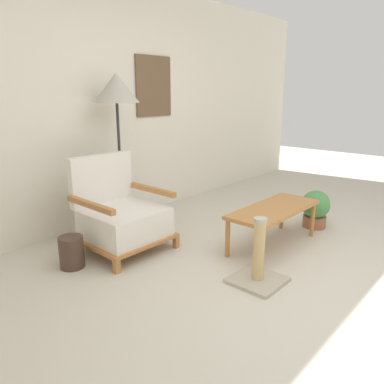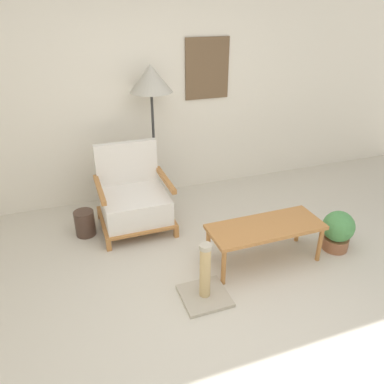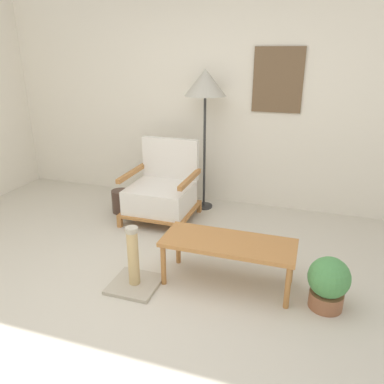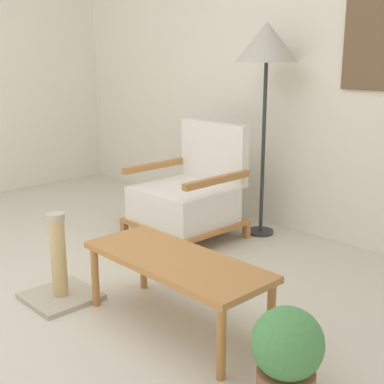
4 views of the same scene
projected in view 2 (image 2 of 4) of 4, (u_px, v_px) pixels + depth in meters
ground_plane at (237, 325)px, 2.94m from camera, size 14.00×14.00×0.00m
wall_back at (150, 89)px, 4.45m from camera, size 8.00×0.09×2.70m
armchair at (134, 200)px, 4.11m from camera, size 0.77×0.73×0.90m
floor_lamp at (151, 82)px, 4.10m from camera, size 0.48×0.48×1.68m
coffee_table at (266, 230)px, 3.53m from camera, size 1.10×0.44×0.40m
vase at (85, 223)px, 4.04m from camera, size 0.21×0.21×0.28m
potted_plant at (338, 230)px, 3.76m from camera, size 0.32×0.32×0.42m
scratching_post at (205, 283)px, 3.16m from camera, size 0.40×0.40×0.55m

